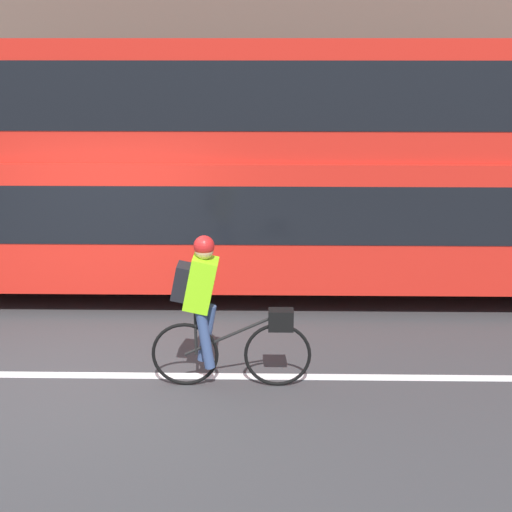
% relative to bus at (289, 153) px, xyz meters
% --- Properties ---
extents(ground_plane, '(80.00, 80.00, 0.00)m').
position_rel_bus_xyz_m(ground_plane, '(-2.32, -3.01, -1.98)').
color(ground_plane, '#38383A').
extents(road_center_line, '(50.00, 0.14, 0.01)m').
position_rel_bus_xyz_m(road_center_line, '(-2.32, -2.99, -1.98)').
color(road_center_line, silver).
rests_on(road_center_line, ground_plane).
extents(sidewalk_curb, '(60.00, 2.31, 0.14)m').
position_rel_bus_xyz_m(sidewalk_curb, '(-2.32, 2.87, -1.91)').
color(sidewalk_curb, '#A8A399').
rests_on(sidewalk_curb, ground_plane).
extents(building_facade, '(60.00, 0.30, 8.20)m').
position_rel_bus_xyz_m(building_facade, '(-2.32, 4.18, 2.12)').
color(building_facade, brown).
rests_on(building_facade, ground_plane).
extents(bus, '(11.62, 2.59, 3.54)m').
position_rel_bus_xyz_m(bus, '(0.00, 0.00, 0.00)').
color(bus, black).
rests_on(bus, ground_plane).
extents(cyclist_on_bike, '(1.68, 0.32, 1.65)m').
position_rel_bus_xyz_m(cyclist_on_bike, '(-0.85, -3.19, -1.10)').
color(cyclist_on_bike, black).
rests_on(cyclist_on_bike, ground_plane).
extents(trash_bin, '(0.57, 0.57, 1.01)m').
position_rel_bus_xyz_m(trash_bin, '(3.85, 2.76, -1.34)').
color(trash_bin, '#515156').
rests_on(trash_bin, sidewalk_curb).
extents(street_sign_post, '(0.36, 0.09, 2.23)m').
position_rel_bus_xyz_m(street_sign_post, '(-1.91, 2.75, -0.58)').
color(street_sign_post, '#59595B').
rests_on(street_sign_post, sidewalk_curb).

